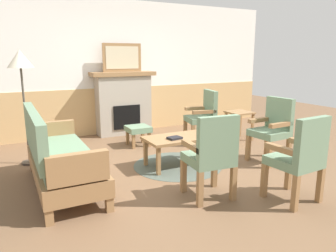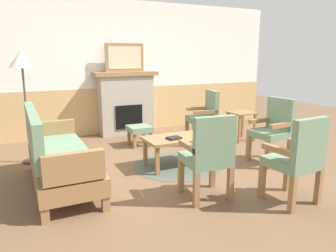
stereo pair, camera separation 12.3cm
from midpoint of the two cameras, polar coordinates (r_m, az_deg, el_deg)
ground_plane at (r=4.72m, az=2.62°, el=-7.37°), size 14.00×14.00×0.00m
wall_back at (r=6.84m, az=-7.83°, el=9.93°), size 7.20×0.14×2.70m
fireplace at (r=6.66m, az=-7.00°, el=4.20°), size 1.30×0.44×1.28m
framed_picture at (r=6.59m, az=-7.21°, el=12.03°), size 0.80×0.04×0.56m
couch at (r=4.10m, az=-18.23°, el=-5.24°), size 0.70×1.80×0.98m
coffee_table at (r=4.67m, az=2.43°, el=-2.60°), size 0.96×0.56×0.44m
round_rug at (r=4.79m, az=2.39°, el=-7.02°), size 1.31×1.31×0.01m
book_on_table at (r=4.54m, az=1.85°, el=-2.15°), size 0.21×0.17×0.03m
footstool at (r=5.78m, az=-4.52°, el=-0.72°), size 0.40×0.40×0.36m
armchair_near_fireplace at (r=5.93m, az=7.25°, el=2.07°), size 0.56×0.56×0.98m
armchair_by_window_left at (r=5.08m, az=19.01°, el=-0.26°), size 0.51×0.51×0.98m
armchair_front_left at (r=3.74m, az=23.04°, el=-5.04°), size 0.51×0.51×0.98m
armchair_front_center at (r=3.58m, az=8.24°, el=-4.87°), size 0.52×0.52×0.98m
side_table at (r=6.28m, az=13.53°, el=1.43°), size 0.44×0.44×0.55m
floor_lamp_by_couch at (r=5.09m, az=-23.97°, el=9.74°), size 0.36×0.36×1.68m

